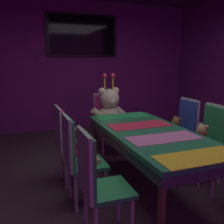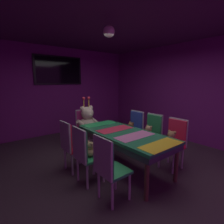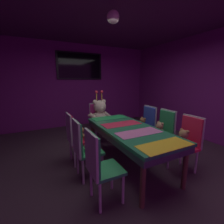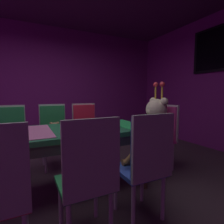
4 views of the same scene
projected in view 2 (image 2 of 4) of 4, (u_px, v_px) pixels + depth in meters
The scene contains 20 objects.
ground_plane at pixel (124, 168), 3.45m from camera, with size 7.90×7.90×0.00m, color #3F2D38.
wall_back at pixel (59, 91), 5.66m from camera, with size 5.20×0.12×2.80m, color #721E72.
wall_right at pixel (193, 93), 4.79m from camera, with size 0.12×6.40×2.80m, color #721E72.
ceiling_panel at pixel (126, 17), 2.95m from camera, with size 5.20×6.40×0.04m, color #4C1E4C.
banquet_table at pixel (124, 137), 3.33m from camera, with size 0.90×2.02×0.75m.
chair_left_0 at pixel (107, 163), 2.37m from camera, with size 0.42×0.41×0.98m.
chair_left_1 at pixel (84, 150), 2.82m from camera, with size 0.42×0.41×0.98m.
teddy_left_1 at pixel (91, 150), 2.91m from camera, with size 0.21×0.28×0.26m.
chair_left_2 at pixel (69, 142), 3.23m from camera, with size 0.42×0.41×0.98m.
teddy_left_2 at pixel (76, 141), 3.32m from camera, with size 0.21×0.27×0.26m.
chair_right_0 at pixel (175, 138), 3.43m from camera, with size 0.42×0.41×0.98m.
teddy_right_0 at pixel (171, 140), 3.34m from camera, with size 0.26×0.33×0.31m.
chair_right_1 at pixel (152, 131), 3.90m from camera, with size 0.42×0.41×0.98m.
teddy_right_1 at pixel (148, 133), 3.81m from camera, with size 0.24×0.31×0.30m.
chair_right_2 at pixel (135, 127), 4.30m from camera, with size 0.42×0.41×0.98m.
teddy_right_2 at pixel (131, 128), 4.22m from camera, with size 0.23×0.29×0.28m.
throne_chair at pixel (85, 124), 4.53m from camera, with size 0.41×0.42×0.98m.
king_teddy_bear at pixel (88, 120), 4.38m from camera, with size 0.68×0.52×0.87m.
wall_tv at pixel (59, 70), 5.48m from camera, with size 1.54×0.06×0.89m.
pendant_light at pixel (109, 31), 2.93m from camera, with size 0.20×0.20×0.20m, color white.
Camera 2 is at (-2.17, -2.35, 1.72)m, focal length 27.61 mm.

